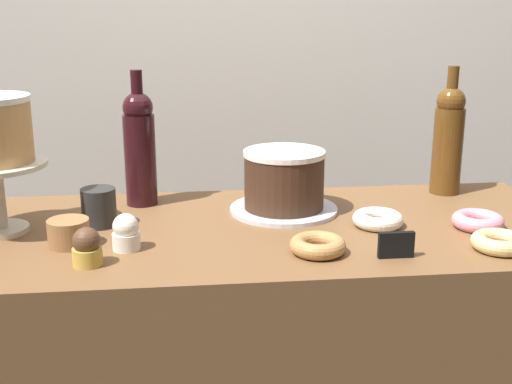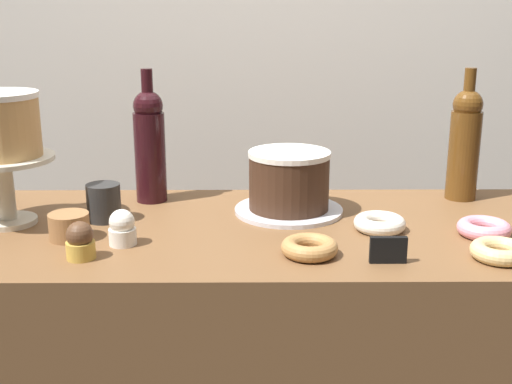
{
  "view_description": "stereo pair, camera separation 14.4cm",
  "coord_description": "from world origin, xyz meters",
  "px_view_note": "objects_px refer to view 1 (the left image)",
  "views": [
    {
      "loc": [
        -0.15,
        -1.38,
        1.4
      ],
      "look_at": [
        0.0,
        0.0,
        1.01
      ],
      "focal_mm": 46.6,
      "sensor_mm": 36.0,
      "label": 1
    },
    {
      "loc": [
        -0.01,
        -1.38,
        1.4
      ],
      "look_at": [
        0.0,
        0.0,
        1.01
      ],
      "focal_mm": 46.6,
      "sensor_mm": 36.0,
      "label": 2
    }
  ],
  "objects_px": {
    "cupcake_chocolate": "(87,248)",
    "donut_pink": "(478,221)",
    "donut_maple": "(318,245)",
    "price_sign_chalkboard": "(396,245)",
    "cookie_stack": "(69,233)",
    "coffee_cup_ceramic": "(99,207)",
    "donut_glazed": "(499,242)",
    "wine_bottle_dark_red": "(140,146)",
    "donut_sugar": "(378,219)",
    "wine_bottle_amber": "(448,138)",
    "cupcake_vanilla": "(126,233)",
    "chocolate_round_cake": "(284,179)"
  },
  "relations": [
    {
      "from": "donut_sugar",
      "to": "chocolate_round_cake",
      "type": "bearing_deg",
      "value": 145.57
    },
    {
      "from": "donut_pink",
      "to": "coffee_cup_ceramic",
      "type": "relative_size",
      "value": 1.32
    },
    {
      "from": "chocolate_round_cake",
      "to": "cupcake_vanilla",
      "type": "xyz_separation_m",
      "value": [
        -0.35,
        -0.21,
        -0.04
      ]
    },
    {
      "from": "cupcake_vanilla",
      "to": "chocolate_round_cake",
      "type": "bearing_deg",
      "value": 31.41
    },
    {
      "from": "cookie_stack",
      "to": "coffee_cup_ceramic",
      "type": "relative_size",
      "value": 0.99
    },
    {
      "from": "cupcake_vanilla",
      "to": "cookie_stack",
      "type": "relative_size",
      "value": 0.88
    },
    {
      "from": "wine_bottle_amber",
      "to": "coffee_cup_ceramic",
      "type": "height_order",
      "value": "wine_bottle_amber"
    },
    {
      "from": "donut_glazed",
      "to": "coffee_cup_ceramic",
      "type": "bearing_deg",
      "value": 163.41
    },
    {
      "from": "wine_bottle_amber",
      "to": "donut_glazed",
      "type": "distance_m",
      "value": 0.44
    },
    {
      "from": "price_sign_chalkboard",
      "to": "cupcake_vanilla",
      "type": "bearing_deg",
      "value": 168.78
    },
    {
      "from": "cupcake_vanilla",
      "to": "wine_bottle_amber",
      "type": "bearing_deg",
      "value": 22.56
    },
    {
      "from": "wine_bottle_dark_red",
      "to": "cookie_stack",
      "type": "height_order",
      "value": "wine_bottle_dark_red"
    },
    {
      "from": "cookie_stack",
      "to": "donut_glazed",
      "type": "bearing_deg",
      "value": -8.02
    },
    {
      "from": "donut_sugar",
      "to": "donut_maple",
      "type": "relative_size",
      "value": 1.0
    },
    {
      "from": "donut_pink",
      "to": "donut_glazed",
      "type": "bearing_deg",
      "value": -96.42
    },
    {
      "from": "cupcake_chocolate",
      "to": "donut_maple",
      "type": "height_order",
      "value": "cupcake_chocolate"
    },
    {
      "from": "wine_bottle_amber",
      "to": "cupcake_chocolate",
      "type": "xyz_separation_m",
      "value": [
        -0.86,
        -0.4,
        -0.11
      ]
    },
    {
      "from": "wine_bottle_amber",
      "to": "chocolate_round_cake",
      "type": "bearing_deg",
      "value": -165.44
    },
    {
      "from": "donut_maple",
      "to": "price_sign_chalkboard",
      "type": "xyz_separation_m",
      "value": [
        0.15,
        -0.04,
        0.01
      ]
    },
    {
      "from": "donut_sugar",
      "to": "donut_glazed",
      "type": "relative_size",
      "value": 1.0
    },
    {
      "from": "donut_pink",
      "to": "chocolate_round_cake",
      "type": "bearing_deg",
      "value": 157.77
    },
    {
      "from": "donut_sugar",
      "to": "price_sign_chalkboard",
      "type": "relative_size",
      "value": 1.6
    },
    {
      "from": "wine_bottle_dark_red",
      "to": "cookie_stack",
      "type": "distance_m",
      "value": 0.33
    },
    {
      "from": "cupcake_vanilla",
      "to": "donut_pink",
      "type": "height_order",
      "value": "cupcake_vanilla"
    },
    {
      "from": "cupcake_vanilla",
      "to": "donut_pink",
      "type": "relative_size",
      "value": 0.66
    },
    {
      "from": "cupcake_vanilla",
      "to": "wine_bottle_dark_red",
      "type": "bearing_deg",
      "value": 87.38
    },
    {
      "from": "donut_glazed",
      "to": "donut_pink",
      "type": "distance_m",
      "value": 0.14
    },
    {
      "from": "donut_glazed",
      "to": "donut_maple",
      "type": "bearing_deg",
      "value": 176.4
    },
    {
      "from": "donut_pink",
      "to": "wine_bottle_amber",
      "type": "bearing_deg",
      "value": 82.91
    },
    {
      "from": "cookie_stack",
      "to": "wine_bottle_dark_red",
      "type": "bearing_deg",
      "value": 64.74
    },
    {
      "from": "price_sign_chalkboard",
      "to": "coffee_cup_ceramic",
      "type": "distance_m",
      "value": 0.65
    },
    {
      "from": "cookie_stack",
      "to": "price_sign_chalkboard",
      "type": "bearing_deg",
      "value": -12.23
    },
    {
      "from": "wine_bottle_amber",
      "to": "coffee_cup_ceramic",
      "type": "bearing_deg",
      "value": -168.66
    },
    {
      "from": "cookie_stack",
      "to": "coffee_cup_ceramic",
      "type": "distance_m",
      "value": 0.13
    },
    {
      "from": "donut_glazed",
      "to": "donut_maple",
      "type": "relative_size",
      "value": 1.0
    },
    {
      "from": "chocolate_round_cake",
      "to": "price_sign_chalkboard",
      "type": "distance_m",
      "value": 0.36
    },
    {
      "from": "wine_bottle_dark_red",
      "to": "cookie_stack",
      "type": "bearing_deg",
      "value": -115.26
    },
    {
      "from": "cupcake_chocolate",
      "to": "coffee_cup_ceramic",
      "type": "bearing_deg",
      "value": 90.93
    },
    {
      "from": "chocolate_round_cake",
      "to": "coffee_cup_ceramic",
      "type": "xyz_separation_m",
      "value": [
        -0.42,
        -0.06,
        -0.04
      ]
    },
    {
      "from": "wine_bottle_amber",
      "to": "cookie_stack",
      "type": "height_order",
      "value": "wine_bottle_amber"
    },
    {
      "from": "cookie_stack",
      "to": "donut_pink",
      "type": "bearing_deg",
      "value": 0.89
    },
    {
      "from": "cupcake_chocolate",
      "to": "donut_pink",
      "type": "xyz_separation_m",
      "value": [
        0.82,
        0.12,
        -0.02
      ]
    },
    {
      "from": "chocolate_round_cake",
      "to": "donut_sugar",
      "type": "height_order",
      "value": "chocolate_round_cake"
    },
    {
      "from": "chocolate_round_cake",
      "to": "wine_bottle_dark_red",
      "type": "distance_m",
      "value": 0.36
    },
    {
      "from": "wine_bottle_dark_red",
      "to": "donut_pink",
      "type": "xyz_separation_m",
      "value": [
        0.74,
        -0.27,
        -0.13
      ]
    },
    {
      "from": "cupcake_chocolate",
      "to": "donut_sugar",
      "type": "relative_size",
      "value": 0.66
    },
    {
      "from": "chocolate_round_cake",
      "to": "donut_glazed",
      "type": "bearing_deg",
      "value": -37.57
    },
    {
      "from": "wine_bottle_amber",
      "to": "donut_maple",
      "type": "xyz_separation_m",
      "value": [
        -0.41,
        -0.39,
        -0.13
      ]
    },
    {
      "from": "donut_maple",
      "to": "donut_pink",
      "type": "relative_size",
      "value": 1.0
    },
    {
      "from": "price_sign_chalkboard",
      "to": "cookie_stack",
      "type": "bearing_deg",
      "value": 167.77
    }
  ]
}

